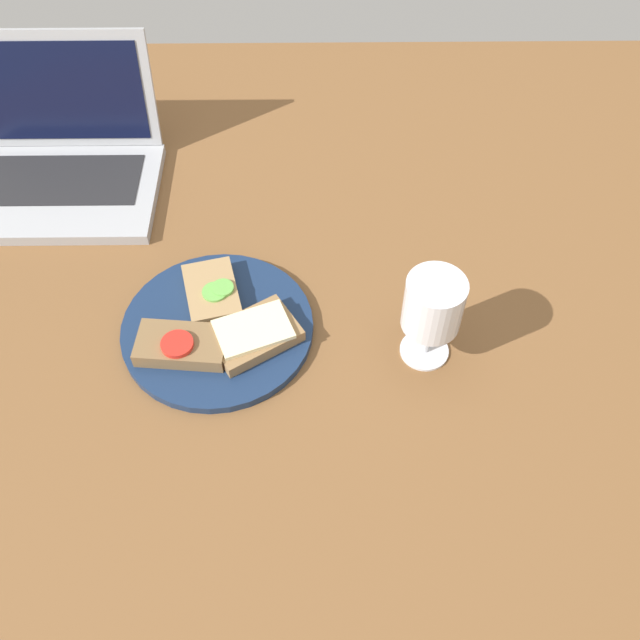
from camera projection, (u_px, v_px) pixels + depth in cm
name	position (u px, v px, depth cm)	size (l,w,h in cm)	color
wooden_table	(287.00, 337.00, 98.26)	(140.00, 140.00, 3.00)	brown
plate	(217.00, 331.00, 96.20)	(25.95, 25.95, 1.30)	navy
sandwich_with_cucumber	(212.00, 292.00, 98.02)	(9.13, 11.63, 2.52)	#A88456
sandwich_with_tomato	(182.00, 345.00, 92.54)	(12.20, 7.35, 2.84)	brown
sandwich_with_cheese	(254.00, 334.00, 93.69)	(13.65, 12.45, 2.44)	#937047
wine_glass	(433.00, 307.00, 87.41)	(7.49, 7.49, 13.86)	white
laptop	(56.00, 161.00, 112.17)	(31.71, 25.52, 20.17)	#ADAFB5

